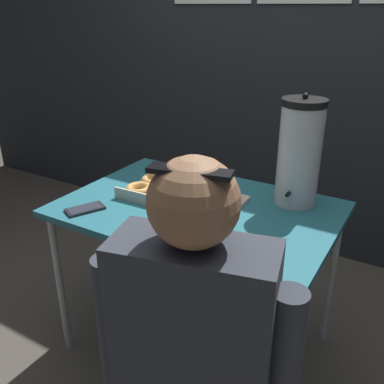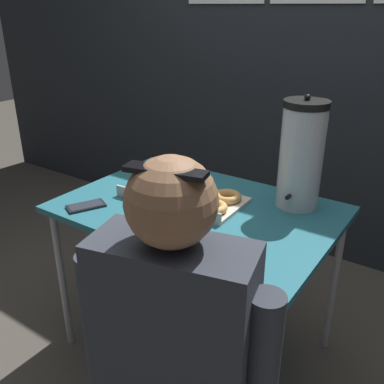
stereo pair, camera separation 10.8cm
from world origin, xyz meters
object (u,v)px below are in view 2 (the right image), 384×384
Objects in this scene: donut_box at (183,194)px; person_seated at (175,376)px; coffee_urn at (301,155)px; cell_phone at (86,206)px.

person_seated is (0.47, -0.69, -0.18)m from donut_box.
donut_box is 0.85m from person_seated.
coffee_urn is at bearing -101.20° from person_seated.
coffee_urn is (0.43, 0.22, 0.20)m from donut_box.
donut_box is 1.16× the size of coffee_urn.
coffee_urn is 0.38× the size of person_seated.
cell_phone is (-0.29, -0.30, -0.02)m from donut_box.
cell_phone is 0.86m from person_seated.
cell_phone is at bearing -144.09° from coffee_urn.
donut_box is 0.42m from cell_phone.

